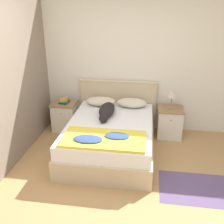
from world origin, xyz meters
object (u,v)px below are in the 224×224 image
at_px(nightstand_left, 65,116).
at_px(pillow_right, 132,103).
at_px(pillow_left, 101,101).
at_px(dog, 107,111).
at_px(table_lamp, 172,94).
at_px(bed, 110,137).
at_px(book_stack, 64,101).
at_px(nightstand_right, 170,122).

xyz_separation_m(nightstand_left, pillow_right, (1.29, 0.02, 0.34)).
xyz_separation_m(nightstand_left, pillow_left, (0.71, 0.02, 0.34)).
distance_m(pillow_right, dog, 0.60).
bearing_deg(nightstand_left, table_lamp, -0.04).
bearing_deg(bed, nightstand_left, 144.46).
bearing_deg(book_stack, pillow_right, 1.00).
height_order(bed, book_stack, book_stack).
height_order(nightstand_left, pillow_left, pillow_left).
bearing_deg(nightstand_left, book_stack, -50.97).
bearing_deg(pillow_right, table_lamp, -1.46).
xyz_separation_m(pillow_left, book_stack, (-0.71, -0.02, -0.03)).
height_order(pillow_left, pillow_right, same).
bearing_deg(dog, nightstand_left, 154.15).
distance_m(dog, book_stack, 0.99).
distance_m(book_stack, table_lamp, 2.01).
height_order(bed, nightstand_right, nightstand_right).
bearing_deg(nightstand_left, nightstand_right, 0.00).
relative_size(bed, table_lamp, 5.25).
relative_size(nightstand_right, book_stack, 2.53).
distance_m(nightstand_left, book_stack, 0.31).
relative_size(nightstand_left, dog, 0.68).
xyz_separation_m(bed, nightstand_left, (-1.00, 0.72, 0.01)).
bearing_deg(bed, nightstand_right, 35.54).
distance_m(bed, book_stack, 1.27).
height_order(pillow_left, dog, dog).
distance_m(nightstand_left, pillow_right, 1.34).
bearing_deg(table_lamp, nightstand_right, 90.00).
xyz_separation_m(pillow_right, dog, (-0.40, -0.45, 0.00)).
relative_size(bed, nightstand_right, 3.43).
bearing_deg(book_stack, nightstand_left, 129.03).
distance_m(bed, nightstand_right, 1.23).
distance_m(bed, table_lamp, 1.35).
xyz_separation_m(nightstand_right, pillow_right, (-0.71, 0.02, 0.34)).
bearing_deg(table_lamp, pillow_right, 178.54).
height_order(nightstand_left, nightstand_right, same).
xyz_separation_m(bed, book_stack, (-1.00, 0.71, 0.33)).
relative_size(nightstand_left, pillow_left, 1.01).
bearing_deg(dog, book_stack, 154.33).
bearing_deg(bed, book_stack, 144.56).
bearing_deg(bed, dog, 110.52).
relative_size(bed, pillow_right, 3.46).
bearing_deg(table_lamp, dog, -158.64).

